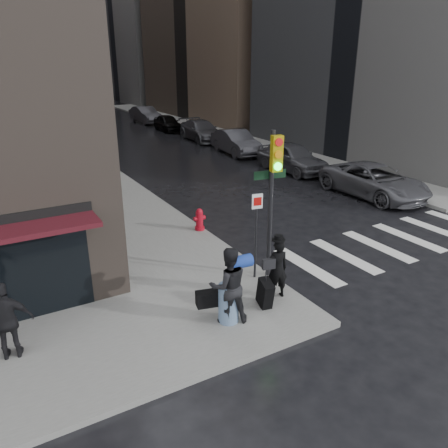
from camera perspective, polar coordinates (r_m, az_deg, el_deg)
The scene contains 16 objects.
ground at distance 11.69m, azimuth 0.72°, elevation -11.30°, with size 140.00×140.00×0.00m, color black.
sidewalk_left at distance 36.37m, azimuth -21.91°, elevation 9.71°, with size 4.00×50.00×0.15m, color slate.
sidewalk_right at distance 40.52m, azimuth -2.45°, elevation 12.19°, with size 3.00×50.00×0.15m, color slate.
crosswalk at distance 16.94m, azimuth 21.25°, elevation -2.14°, with size 8.50×3.00×0.01m.
bldg_right_far at distance 73.65m, azimuth -5.54°, elevation 25.74°, with size 22.00×20.00×25.00m, color slate.
man_overcoat at distance 11.66m, azimuth 6.64°, elevation -6.37°, with size 1.10×0.87×1.83m.
man_jeans at distance 10.54m, azimuth 0.54°, elevation -8.00°, with size 1.37×1.00×1.96m.
man_greycoat at distance 10.46m, azimuth -26.46°, elevation -11.28°, with size 1.11×0.64×1.78m.
traffic_light at distance 12.09m, azimuth 6.24°, elevation 4.90°, with size 1.06×0.56×4.29m.
fire_hydrant at distance 16.37m, azimuth -3.22°, elevation 0.49°, with size 0.46×0.37×0.83m.
parked_car_0 at distance 21.97m, azimuth 19.01°, elevation 5.37°, with size 2.53×5.48×1.52m, color #535359.
parked_car_1 at distance 25.81m, azimuth 8.84°, elevation 8.63°, with size 1.98×4.92×1.68m, color #4F4F54.
parked_car_2 at distance 30.38m, azimuth 1.57°, elevation 10.65°, with size 1.71×4.89×1.61m, color #3F3F44.
parked_car_3 at distance 35.56m, azimuth -2.98°, elevation 12.09°, with size 2.18×5.36×1.56m, color #44454A.
parked_car_4 at distance 40.64m, azimuth -7.35°, elevation 12.97°, with size 1.68×4.16×1.42m, color black.
parked_car_5 at distance 46.04m, azimuth -10.23°, elevation 13.86°, with size 1.70×4.89×1.61m, color #3E3D42.
Camera 1 is at (-5.07, -8.48, 6.23)m, focal length 35.00 mm.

